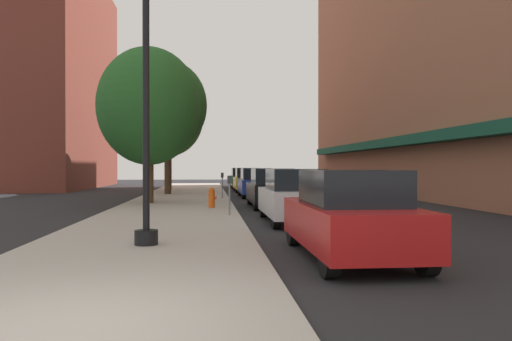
{
  "coord_description": "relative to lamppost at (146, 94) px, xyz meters",
  "views": [
    {
      "loc": [
        1.39,
        -4.94,
        1.71
      ],
      "look_at": [
        3.53,
        17.44,
        1.56
      ],
      "focal_mm": 34.22,
      "sensor_mm": 36.0,
      "label": 1
    }
  ],
  "objects": [
    {
      "name": "car_black",
      "position": [
        3.91,
        10.38,
        -2.39
      ],
      "size": [
        1.8,
        4.3,
        1.66
      ],
      "rotation": [
        0.0,
        0.0,
        -0.04
      ],
      "color": "black",
      "rests_on": "ground"
    },
    {
      "name": "fire_hydrant",
      "position": [
        1.38,
        9.14,
        -2.68
      ],
      "size": [
        0.33,
        0.26,
        0.79
      ],
      "color": "#E05614",
      "rests_on": "sidewalk_slab"
    },
    {
      "name": "tree_mid",
      "position": [
        -1.18,
        19.19,
        2.17
      ],
      "size": [
        4.65,
        4.65,
        7.94
      ],
      "color": "#422D1E",
      "rests_on": "sidewalk_slab"
    },
    {
      "name": "parking_meter_far",
      "position": [
        1.96,
        15.26,
        -2.25
      ],
      "size": [
        0.14,
        0.09,
        1.31
      ],
      "color": "slate",
      "rests_on": "sidewalk_slab"
    },
    {
      "name": "car_green",
      "position": [
        3.91,
        29.55,
        -2.39
      ],
      "size": [
        1.8,
        4.3,
        1.66
      ],
      "rotation": [
        0.0,
        0.0,
        0.02
      ],
      "color": "black",
      "rests_on": "ground"
    },
    {
      "name": "lamppost",
      "position": [
        0.0,
        0.0,
        0.0
      ],
      "size": [
        0.48,
        0.48,
        5.9
      ],
      "color": "black",
      "rests_on": "sidewalk_slab"
    },
    {
      "name": "car_blue",
      "position": [
        3.91,
        17.54,
        -2.39
      ],
      "size": [
        1.8,
        4.3,
        1.66
      ],
      "rotation": [
        0.0,
        0.0,
        0.03
      ],
      "color": "black",
      "rests_on": "ground"
    },
    {
      "name": "building_far_background",
      "position": [
        -11.11,
        31.79,
        5.75
      ],
      "size": [
        6.8,
        18.0,
        17.95
      ],
      "color": "brown",
      "rests_on": "ground"
    },
    {
      "name": "sidewalk_slab",
      "position": [
        -0.09,
        13.79,
        -3.14
      ],
      "size": [
        4.8,
        50.0,
        0.12
      ],
      "primitive_type": "cube",
      "color": "#A8A399",
      "rests_on": "ground"
    },
    {
      "name": "tree_far",
      "position": [
        -1.53,
        24.2,
        2.04
      ],
      "size": [
        4.84,
        4.84,
        7.92
      ],
      "color": "#422D1E",
      "rests_on": "sidewalk_slab"
    },
    {
      "name": "parking_meter_near",
      "position": [
        1.96,
        6.06,
        -2.25
      ],
      "size": [
        0.14,
        0.09,
        1.31
      ],
      "color": "slate",
      "rests_on": "sidewalk_slab"
    },
    {
      "name": "car_yellow",
      "position": [
        3.91,
        23.47,
        -2.39
      ],
      "size": [
        1.8,
        4.3,
        1.66
      ],
      "rotation": [
        0.0,
        0.0,
        -0.03
      ],
      "color": "black",
      "rests_on": "ground"
    },
    {
      "name": "building_right_brick",
      "position": [
        14.9,
        16.79,
        7.32
      ],
      "size": [
        6.8,
        40.0,
        21.09
      ],
      "color": "#9E6047",
      "rests_on": "ground"
    },
    {
      "name": "car_white",
      "position": [
        3.91,
        4.74,
        -2.39
      ],
      "size": [
        1.8,
        4.3,
        1.66
      ],
      "rotation": [
        0.0,
        0.0,
        -0.03
      ],
      "color": "black",
      "rests_on": "ground"
    },
    {
      "name": "ground_plane",
      "position": [
        3.91,
        12.79,
        -3.2
      ],
      "size": [
        90.0,
        90.0,
        0.0
      ],
      "primitive_type": "plane",
      "color": "#232326"
    },
    {
      "name": "car_red",
      "position": [
        3.91,
        -1.25,
        -2.39
      ],
      "size": [
        1.8,
        4.3,
        1.66
      ],
      "rotation": [
        0.0,
        0.0,
        -0.04
      ],
      "color": "black",
      "rests_on": "ground"
    },
    {
      "name": "tree_near",
      "position": [
        -1.4,
        11.99,
        1.23
      ],
      "size": [
        4.58,
        4.58,
        6.96
      ],
      "color": "#4C3823",
      "rests_on": "sidewalk_slab"
    }
  ]
}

